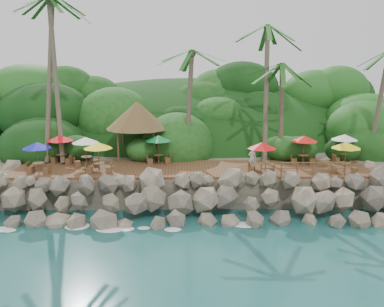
{
  "coord_description": "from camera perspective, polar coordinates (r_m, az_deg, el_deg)",
  "views": [
    {
      "loc": [
        -0.46,
        -24.29,
        10.06
      ],
      "look_at": [
        0.0,
        6.0,
        3.4
      ],
      "focal_mm": 39.5,
      "sensor_mm": 36.0,
      "label": 1
    }
  ],
  "objects": [
    {
      "name": "railing",
      "position": [
        29.99,
        15.06,
        -1.84
      ],
      "size": [
        6.1,
        0.1,
        1.0
      ],
      "color": "brown",
      "rests_on": "terrace"
    },
    {
      "name": "seawall",
      "position": [
        27.76,
        0.13,
        -6.32
      ],
      "size": [
        29.0,
        4.0,
        2.3
      ],
      "primitive_type": null,
      "color": "gray",
      "rests_on": "ground"
    },
    {
      "name": "waiter",
      "position": [
        31.25,
        8.15,
        -0.62
      ],
      "size": [
        0.62,
        0.45,
        1.58
      ],
      "primitive_type": "imported",
      "rotation": [
        0.0,
        0.0,
        3.0
      ],
      "color": "white",
      "rests_on": "terrace"
    },
    {
      "name": "palapa",
      "position": [
        34.33,
        -7.41,
        5.15
      ],
      "size": [
        5.06,
        5.06,
        4.6
      ],
      "color": "brown",
      "rests_on": "ground"
    },
    {
      "name": "jungle_hill",
      "position": [
        48.84,
        -0.31,
        0.51
      ],
      "size": [
        44.8,
        28.0,
        15.4
      ],
      "primitive_type": "ellipsoid",
      "color": "#143811",
      "rests_on": "ground"
    },
    {
      "name": "ground",
      "position": [
        26.29,
        0.2,
        -10.09
      ],
      "size": [
        140.0,
        140.0,
        0.0
      ],
      "primitive_type": "plane",
      "color": "#19514F",
      "rests_on": "ground"
    },
    {
      "name": "dining_clusters",
      "position": [
        30.9,
        -0.42,
        1.37
      ],
      "size": [
        24.7,
        5.24,
        2.23
      ],
      "color": "brown",
      "rests_on": "terrace"
    },
    {
      "name": "palms",
      "position": [
        33.16,
        1.82,
        16.23
      ],
      "size": [
        31.9,
        6.83,
        13.84
      ],
      "color": "brown",
      "rests_on": "ground"
    },
    {
      "name": "jungle_foliage",
      "position": [
        40.56,
        -0.19,
        -1.96
      ],
      "size": [
        44.0,
        16.0,
        12.0
      ],
      "primitive_type": null,
      "color": "#143811",
      "rests_on": "ground"
    },
    {
      "name": "land_base",
      "position": [
        41.29,
        -0.21,
        -0.21
      ],
      "size": [
        32.0,
        25.2,
        2.1
      ],
      "primitive_type": "cube",
      "color": "gray",
      "rests_on": "ground"
    },
    {
      "name": "terrace",
      "position": [
        31.29,
        0.0,
        -2.15
      ],
      "size": [
        26.0,
        5.0,
        0.2
      ],
      "primitive_type": "cube",
      "color": "brown",
      "rests_on": "land_base"
    },
    {
      "name": "foam_line",
      "position": [
        26.56,
        0.19,
        -9.79
      ],
      "size": [
        25.2,
        0.8,
        0.06
      ],
      "color": "white",
      "rests_on": "ground"
    }
  ]
}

